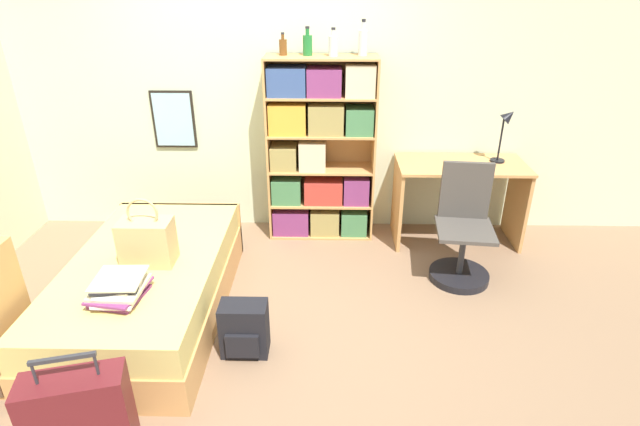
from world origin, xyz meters
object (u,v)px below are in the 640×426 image
at_px(bottle_green, 283,47).
at_px(bottle_blue, 363,42).
at_px(bed, 149,286).
at_px(bottle_clear, 333,45).
at_px(handbag, 147,241).
at_px(bookcase, 319,152).
at_px(suitcase, 82,425).
at_px(desk_lamp, 506,125).
at_px(desk_chair, 462,243).
at_px(bottle_brown, 308,44).
at_px(backpack, 244,329).
at_px(book_stack_on_bed, 120,288).
at_px(desk, 459,188).

height_order(bottle_green, bottle_blue, bottle_blue).
distance_m(bed, bottle_clear, 2.37).
relative_size(handbag, bookcase, 0.29).
bearing_deg(bottle_green, bed, -124.20).
relative_size(bottle_green, bottle_blue, 0.63).
height_order(suitcase, desk_lamp, desk_lamp).
bearing_deg(desk_lamp, bottle_clear, 178.14).
bearing_deg(bookcase, bottle_clear, -1.50).
xyz_separation_m(suitcase, desk_chair, (2.27, 1.84, 0.00)).
height_order(handbag, bookcase, bookcase).
height_order(bookcase, bottle_green, bottle_green).
height_order(bed, bottle_green, bottle_green).
bearing_deg(bottle_blue, handbag, -137.30).
bearing_deg(bottle_brown, bottle_blue, 0.48).
height_order(bottle_green, bottle_clear, bottle_clear).
distance_m(desk_chair, backpack, 1.89).
bearing_deg(bottle_green, book_stack_on_bed, -115.89).
bearing_deg(bottle_blue, desk_lamp, -3.98).
bearing_deg(bottle_clear, suitcase, -115.30).
distance_m(suitcase, desk_lamp, 3.78).
height_order(bookcase, bottle_brown, bottle_brown).
bearing_deg(book_stack_on_bed, desk_chair, 23.76).
height_order(bed, book_stack_on_bed, book_stack_on_bed).
bearing_deg(desk_chair, desk, 81.59).
relative_size(handbag, desk_lamp, 0.99).
relative_size(desk_chair, backpack, 2.52).
bearing_deg(bottle_green, backpack, -94.94).
distance_m(bottle_green, desk_lamp, 2.02).
height_order(bottle_blue, desk_lamp, bottle_blue).
relative_size(suitcase, backpack, 1.95).
bearing_deg(bottle_blue, desk, -9.15).
xyz_separation_m(bottle_brown, bottle_blue, (0.46, 0.00, 0.02)).
relative_size(book_stack_on_bed, desk, 0.35).
relative_size(handbag, suitcase, 0.66).
bearing_deg(bed, desk_chair, 13.11).
xyz_separation_m(book_stack_on_bed, desk_chair, (2.35, 1.03, -0.24)).
bearing_deg(backpack, desk_lamp, 38.53).
xyz_separation_m(bed, suitcase, (0.10, -1.28, 0.07)).
bearing_deg(bottle_clear, bookcase, 178.50).
relative_size(bottle_blue, desk_lamp, 0.59).
bearing_deg(backpack, desk_chair, 30.70).
height_order(bookcase, desk, bookcase).
xyz_separation_m(bottle_clear, desk_chair, (1.05, -0.73, -1.43)).
bearing_deg(desk, bottle_blue, 170.85).
relative_size(bed, desk_lamp, 3.86).
bearing_deg(bottle_brown, book_stack_on_bed, -121.01).
bearing_deg(desk_chair, book_stack_on_bed, -156.24).
bearing_deg(suitcase, backpack, 53.47).
relative_size(bookcase, bottle_green, 9.09).
xyz_separation_m(bed, desk_lamp, (2.81, 1.23, 0.86)).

